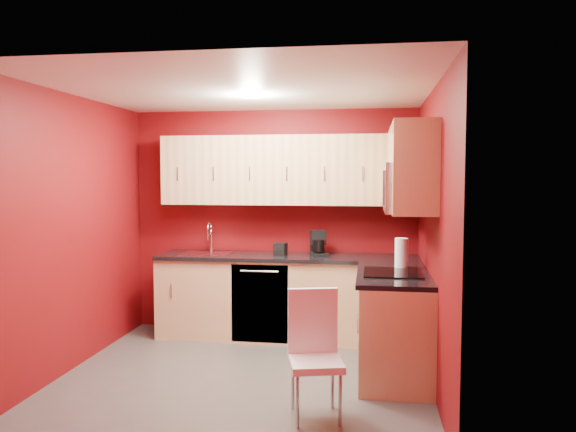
% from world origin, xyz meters
% --- Properties ---
extents(floor, '(3.20, 3.20, 0.00)m').
position_xyz_m(floor, '(0.00, 0.00, 0.00)').
color(floor, '#474442').
rests_on(floor, ground).
extents(ceiling, '(3.20, 3.20, 0.00)m').
position_xyz_m(ceiling, '(0.00, 0.00, 2.50)').
color(ceiling, white).
rests_on(ceiling, wall_back).
extents(wall_back, '(3.20, 0.00, 3.20)m').
position_xyz_m(wall_back, '(0.00, 1.50, 1.25)').
color(wall_back, '#64090F').
rests_on(wall_back, floor).
extents(wall_front, '(3.20, 0.00, 3.20)m').
position_xyz_m(wall_front, '(0.00, -1.50, 1.25)').
color(wall_front, '#64090F').
rests_on(wall_front, floor).
extents(wall_left, '(0.00, 3.00, 3.00)m').
position_xyz_m(wall_left, '(-1.60, 0.00, 1.25)').
color(wall_left, '#64090F').
rests_on(wall_left, floor).
extents(wall_right, '(0.00, 3.00, 3.00)m').
position_xyz_m(wall_right, '(1.60, 0.00, 1.25)').
color(wall_right, '#64090F').
rests_on(wall_right, floor).
extents(base_cabinets_back, '(2.80, 0.60, 0.87)m').
position_xyz_m(base_cabinets_back, '(0.20, 1.20, 0.43)').
color(base_cabinets_back, '#E2B581').
rests_on(base_cabinets_back, floor).
extents(base_cabinets_right, '(0.60, 1.30, 0.87)m').
position_xyz_m(base_cabinets_right, '(1.30, 0.25, 0.43)').
color(base_cabinets_right, '#E2B581').
rests_on(base_cabinets_right, floor).
extents(countertop_back, '(2.80, 0.63, 0.04)m').
position_xyz_m(countertop_back, '(0.20, 1.19, 0.89)').
color(countertop_back, black).
rests_on(countertop_back, base_cabinets_back).
extents(countertop_right, '(0.63, 1.27, 0.04)m').
position_xyz_m(countertop_right, '(1.29, 0.23, 0.89)').
color(countertop_right, black).
rests_on(countertop_right, base_cabinets_right).
extents(upper_cabinets_back, '(2.80, 0.35, 0.75)m').
position_xyz_m(upper_cabinets_back, '(0.20, 1.32, 1.83)').
color(upper_cabinets_back, '#DBB67C').
rests_on(upper_cabinets_back, wall_back).
extents(upper_cabinets_right, '(0.35, 1.55, 0.75)m').
position_xyz_m(upper_cabinets_right, '(1.42, 0.44, 1.89)').
color(upper_cabinets_right, '#DBB67C').
rests_on(upper_cabinets_right, wall_right).
extents(microwave, '(0.42, 0.76, 0.42)m').
position_xyz_m(microwave, '(1.39, 0.20, 1.66)').
color(microwave, silver).
rests_on(microwave, upper_cabinets_right).
extents(cooktop, '(0.50, 0.55, 0.01)m').
position_xyz_m(cooktop, '(1.28, 0.20, 0.92)').
color(cooktop, black).
rests_on(cooktop, countertop_right).
extents(sink, '(0.52, 0.42, 0.35)m').
position_xyz_m(sink, '(-0.70, 1.20, 0.94)').
color(sink, silver).
rests_on(sink, countertop_back).
extents(dishwasher_front, '(0.60, 0.02, 0.82)m').
position_xyz_m(dishwasher_front, '(-0.05, 0.91, 0.43)').
color(dishwasher_front, black).
rests_on(dishwasher_front, base_cabinets_back).
extents(downlight, '(0.20, 0.20, 0.01)m').
position_xyz_m(downlight, '(0.00, 0.30, 2.48)').
color(downlight, white).
rests_on(downlight, ceiling).
extents(coffee_maker, '(0.23, 0.26, 0.27)m').
position_xyz_m(coffee_maker, '(0.54, 1.23, 1.04)').
color(coffee_maker, black).
rests_on(coffee_maker, countertop_back).
extents(napkin_holder, '(0.14, 0.14, 0.13)m').
position_xyz_m(napkin_holder, '(0.13, 1.18, 0.98)').
color(napkin_holder, black).
rests_on(napkin_holder, countertop_back).
extents(paper_towel, '(0.20, 0.20, 0.28)m').
position_xyz_m(paper_towel, '(1.37, 0.48, 1.05)').
color(paper_towel, white).
rests_on(paper_towel, countertop_right).
extents(dining_chair, '(0.45, 0.47, 0.92)m').
position_xyz_m(dining_chair, '(0.70, -0.78, 0.46)').
color(dining_chair, white).
rests_on(dining_chair, floor).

